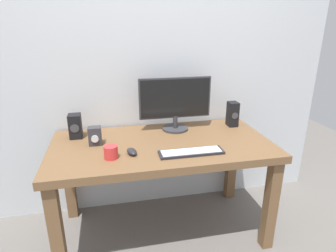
% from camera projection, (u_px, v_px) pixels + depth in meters
% --- Properties ---
extents(ground_plane, '(6.00, 6.00, 0.00)m').
position_uv_depth(ground_plane, '(162.00, 229.00, 2.27)').
color(ground_plane, slate).
extents(wall_back, '(3.02, 0.04, 3.00)m').
position_uv_depth(wall_back, '(150.00, 29.00, 2.16)').
color(wall_back, silver).
rests_on(wall_back, ground_plane).
extents(desk, '(1.54, 0.79, 0.75)m').
position_uv_depth(desk, '(162.00, 155.00, 2.05)').
color(desk, brown).
rests_on(desk, ground_plane).
extents(monitor, '(0.56, 0.20, 0.41)m').
position_uv_depth(monitor, '(175.00, 102.00, 2.19)').
color(monitor, '#333338').
rests_on(monitor, desk).
extents(keyboard_primary, '(0.42, 0.12, 0.02)m').
position_uv_depth(keyboard_primary, '(191.00, 152.00, 1.84)').
color(keyboard_primary, '#232328').
rests_on(keyboard_primary, desk).
extents(mouse, '(0.08, 0.11, 0.04)m').
position_uv_depth(mouse, '(132.00, 152.00, 1.83)').
color(mouse, '#232328').
rests_on(mouse, desk).
extents(speaker_right, '(0.07, 0.10, 0.20)m').
position_uv_depth(speaker_right, '(233.00, 114.00, 2.31)').
color(speaker_right, black).
rests_on(speaker_right, desk).
extents(speaker_left, '(0.09, 0.10, 0.18)m').
position_uv_depth(speaker_left, '(75.00, 126.00, 2.07)').
color(speaker_left, black).
rests_on(speaker_left, desk).
extents(audio_controller, '(0.09, 0.08, 0.13)m').
position_uv_depth(audio_controller, '(95.00, 136.00, 1.96)').
color(audio_controller, '#333338').
rests_on(audio_controller, desk).
extents(coffee_mug, '(0.09, 0.09, 0.08)m').
position_uv_depth(coffee_mug, '(111.00, 152.00, 1.77)').
color(coffee_mug, red).
rests_on(coffee_mug, desk).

